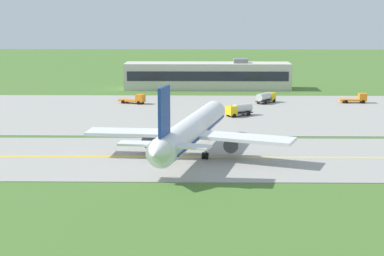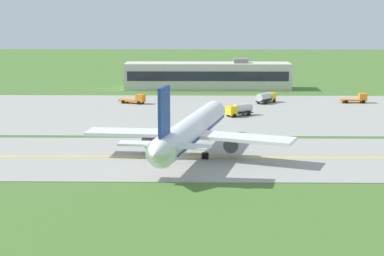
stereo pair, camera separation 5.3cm
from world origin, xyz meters
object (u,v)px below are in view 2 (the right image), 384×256
Objects in this scene: airplane_lead at (191,130)px; service_truck_baggage at (239,109)px; service_truck_pushback at (266,97)px; service_truck_catering at (357,98)px; service_truck_fuel at (136,99)px.

airplane_lead is 37.51m from service_truck_baggage.
service_truck_baggage is 19.71m from service_truck_pushback.
service_truck_pushback is (17.12, 54.39, -2.60)m from airplane_lead.
service_truck_pushback is (-22.08, -0.65, 0.35)m from service_truck_catering.
service_truck_fuel is (-23.72, 16.73, -0.35)m from service_truck_baggage.
service_truck_fuel is 53.36m from service_truck_catering.
service_truck_baggage is 0.91× the size of service_truck_fuel.
service_truck_catering is 1.08× the size of service_truck_pushback.
service_truck_fuel is at bearing -177.27° from service_truck_pushback.
airplane_lead is 6.58× the size of service_truck_pushback.
service_truck_catering is at bearing 1.68° from service_truck_pushback.
service_truck_fuel is (-14.12, 52.90, -2.95)m from airplane_lead.
airplane_lead is at bearing -75.06° from service_truck_fuel.
airplane_lead is 5.86× the size of service_truck_fuel.
service_truck_baggage is at bearing -35.21° from service_truck_fuel.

